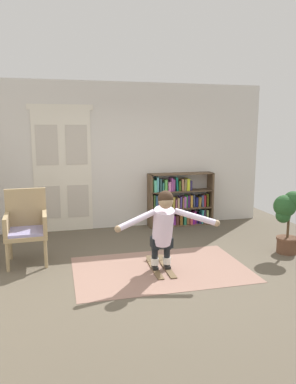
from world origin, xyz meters
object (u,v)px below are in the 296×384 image
at_px(person_skier, 163,225).
at_px(bookshelf, 178,202).
at_px(potted_plant, 287,216).
at_px(wicker_chair, 26,224).
at_px(skis_pair, 160,267).

bearing_deg(person_skier, bookshelf, 66.71).
distance_m(bookshelf, potted_plant, 2.38).
height_order(wicker_chair, potted_plant, wicker_chair).
xyz_separation_m(potted_plant, skis_pair, (-2.14, -0.13, -0.60)).
height_order(potted_plant, person_skier, person_skier).
distance_m(wicker_chair, person_skier, 2.09).
xyz_separation_m(potted_plant, person_skier, (-2.15, -0.29, 0.07)).
relative_size(potted_plant, skis_pair, 1.29).
relative_size(bookshelf, potted_plant, 1.33).
relative_size(wicker_chair, skis_pair, 1.38).
height_order(bookshelf, potted_plant, bookshelf).
relative_size(bookshelf, wicker_chair, 1.24).
relative_size(wicker_chair, person_skier, 0.77).
bearing_deg(skis_pair, bookshelf, 65.31).
relative_size(potted_plant, person_skier, 0.72).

